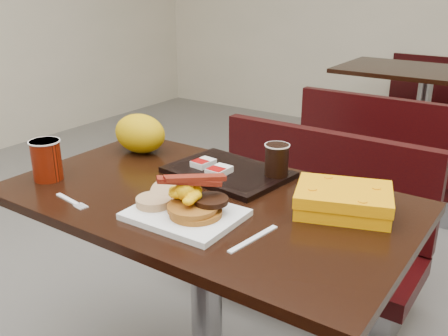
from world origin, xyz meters
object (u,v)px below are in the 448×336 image
Objects in this scene: bench_near_n at (303,224)px; coffee_cup_near at (47,160)px; hashbrown_sleeve_left at (203,163)px; clamshell at (343,200)px; hashbrown_sleeve_right at (219,171)px; paper_bag at (140,133)px; knife at (253,239)px; bench_far_s at (390,150)px; coffee_cup_far at (277,160)px; platter at (185,215)px; table_near at (207,302)px; bench_far_n at (443,105)px; table_far at (421,122)px; pancake_stack at (196,210)px; tray at (228,172)px; fork at (67,199)px.

bench_near_n is 1.10m from coffee_cup_near.
hashbrown_sleeve_left is 0.29× the size of clamshell.
hashbrown_sleeve_right is 0.40m from paper_bag.
knife is at bearing 2.36° from coffee_cup_near.
bench_far_s is at bearing 82.54° from clamshell.
coffee_cup_near is 1.27× the size of coffee_cup_far.
hashbrown_sleeve_left reaches higher than knife.
paper_bag is (-0.55, -0.04, 0.00)m from coffee_cup_far.
knife is at bearing -0.99° from platter.
hashbrown_sleeve_left is at bearing 127.85° from table_near.
paper_bag is (-0.43, -3.11, 0.46)m from bench_far_n.
bench_far_s is 2.08m from platter.
table_far is at bearing 80.01° from coffee_cup_near.
table_near is 1.00× the size of table_far.
table_near is 4.15× the size of platter.
pancake_stack is at bearing -64.26° from hashbrown_sleeve_right.
hashbrown_sleeve_left is at bearing -121.03° from knife.
platter is 3.70× the size of hashbrown_sleeve_right.
bench_far_s is 4.91× the size of paper_bag.
platter is at bearing -69.16° from tray.
bench_near_n is 13.50× the size of hashbrown_sleeve_left.
coffee_cup_near reaches higher than platter.
table_far is 2.85m from coffee_cup_near.
table_near is 11.87× the size of coffee_cup_far.
platter is 0.53m from coffee_cup_near.
pancake_stack is at bearing -33.18° from paper_bag.
table_far is 2.42m from coffee_cup_far.
platter is 0.04m from pancake_stack.
bench_near_n is (0.00, 0.70, -0.02)m from table_near.
table_far is at bearing 90.00° from bench_near_n.
coffee_cup_far is at bearing -151.17° from knife.
platter is 0.58m from paper_bag.
table_far is 16.20× the size of hashbrown_sleeve_left.
hashbrown_sleeve_right is 0.38× the size of paper_bag.
knife is at bearing -33.11° from hashbrown_sleeve_left.
coffee_cup_far is at bearing -87.26° from table_far.
coffee_cup_far reaches higher than hashbrown_sleeve_right.
coffee_cup_near reaches higher than clamshell.
bench_near_n is at bearing -90.00° from bench_far_n.
coffee_cup_near is at bearing -142.84° from hashbrown_sleeve_right.
pancake_stack is 0.37× the size of tray.
fork is at bearing -141.46° from table_near.
fork is 0.47m from hashbrown_sleeve_right.
platter reaches higher than table_far.
fork reaches higher than table_near.
hashbrown_sleeve_right is at bearing -90.76° from bench_far_n.
bench_far_s is at bearing 91.63° from hashbrown_sleeve_left.
bench_far_n is (0.00, 2.60, 0.00)m from bench_near_n.
platter is (0.04, -2.75, 0.38)m from table_far.
coffee_cup_far is at bearing 3.87° from paper_bag.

